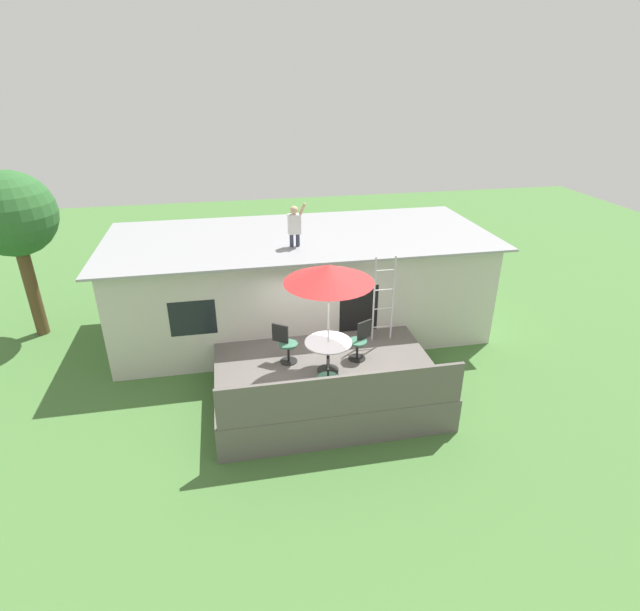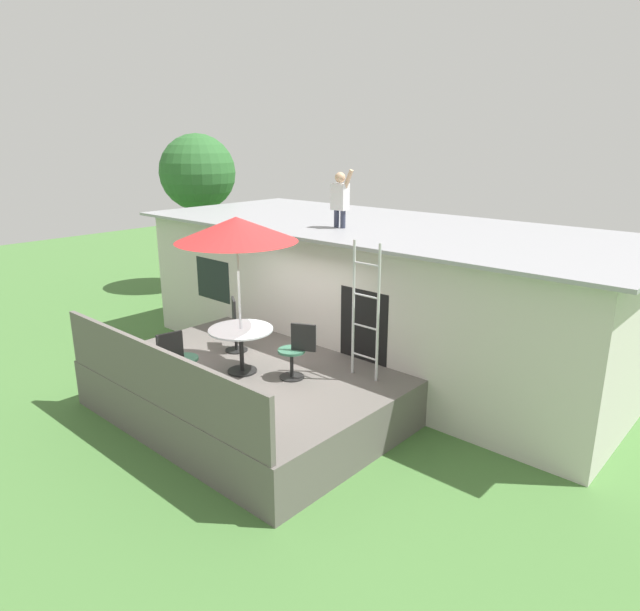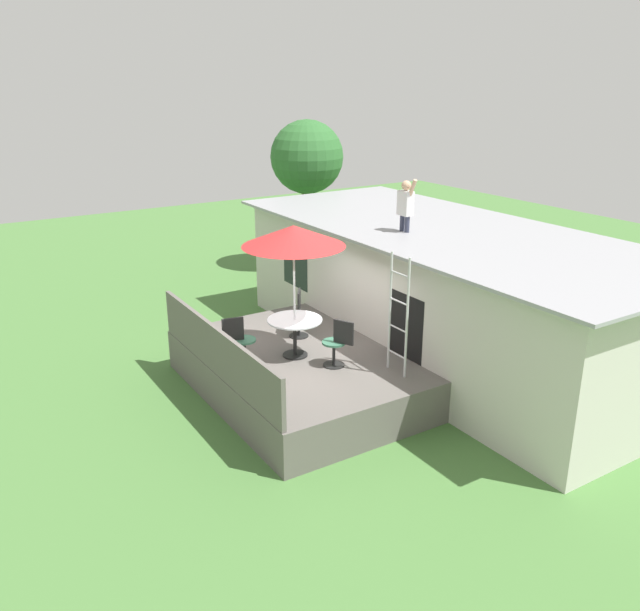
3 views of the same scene
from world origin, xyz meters
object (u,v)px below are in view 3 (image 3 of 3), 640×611
(patio_chair_near, at_px, (240,341))
(backyard_tree, at_px, (307,159))
(person_figure, at_px, (406,202))
(patio_chair_right, at_px, (337,343))
(patio_umbrella, at_px, (294,236))
(step_ladder, at_px, (398,315))
(patio_table, at_px, (295,327))
(patio_chair_left, at_px, (299,314))

(patio_chair_near, height_order, backyard_tree, backyard_tree)
(person_figure, height_order, backyard_tree, backyard_tree)
(patio_chair_right, height_order, backyard_tree, backyard_tree)
(patio_chair_near, bearing_deg, patio_umbrella, 0.00)
(step_ladder, height_order, backyard_tree, backyard_tree)
(step_ladder, distance_m, patio_chair_right, 1.27)
(patio_table, height_order, patio_chair_near, patio_chair_near)
(patio_chair_right, distance_m, backyard_tree, 9.64)
(patio_umbrella, xyz_separation_m, patio_chair_left, (-0.88, 0.60, -1.89))
(patio_table, bearing_deg, patio_chair_right, 26.07)
(patio_umbrella, relative_size, person_figure, 2.29)
(step_ladder, distance_m, patio_chair_left, 2.63)
(patio_table, relative_size, person_figure, 0.94)
(person_figure, xyz_separation_m, backyard_tree, (-7.18, 1.97, 0.03))
(step_ladder, xyz_separation_m, patio_chair_left, (-2.49, -0.57, -0.64))
(backyard_tree, bearing_deg, person_figure, -15.36)
(patio_table, xyz_separation_m, person_figure, (-0.28, 2.81, 2.05))
(person_figure, relative_size, patio_chair_near, 1.21)
(patio_chair_left, bearing_deg, person_figure, 109.46)
(step_ladder, relative_size, backyard_tree, 0.47)
(patio_umbrella, xyz_separation_m, person_figure, (-0.28, 2.81, 0.29))
(person_figure, bearing_deg, backyard_tree, 164.64)
(patio_chair_right, bearing_deg, patio_chair_near, 27.71)
(person_figure, distance_m, patio_chair_left, 3.16)
(patio_chair_right, xyz_separation_m, patio_chair_near, (-1.06, -1.44, 0.00))
(patio_umbrella, distance_m, person_figure, 2.84)
(step_ladder, height_order, person_figure, person_figure)
(step_ladder, bearing_deg, patio_chair_left, -167.00)
(patio_umbrella, distance_m, patio_chair_near, 2.17)
(person_figure, xyz_separation_m, patio_chair_left, (-0.59, -2.21, -2.18))
(step_ladder, xyz_separation_m, person_figure, (-1.90, 1.63, 1.53))
(patio_table, distance_m, patio_chair_right, 0.94)
(patio_table, relative_size, backyard_tree, 0.22)
(patio_umbrella, bearing_deg, step_ladder, 36.05)
(person_figure, relative_size, patio_chair_left, 1.21)
(patio_table, height_order, step_ladder, step_ladder)
(patio_table, bearing_deg, backyard_tree, 147.36)
(step_ladder, relative_size, patio_chair_left, 2.39)
(patio_table, relative_size, patio_chair_left, 1.13)
(patio_chair_left, bearing_deg, patio_chair_near, -33.78)
(patio_chair_near, bearing_deg, person_figure, 13.00)
(step_ladder, bearing_deg, patio_chair_near, -129.70)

